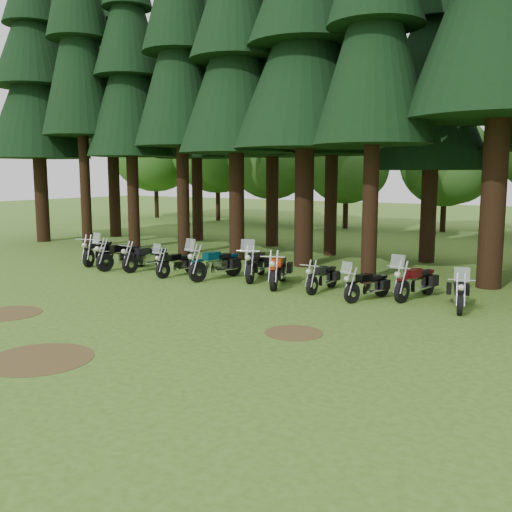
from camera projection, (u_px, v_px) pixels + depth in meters
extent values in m
plane|color=#3A6719|center=(140.00, 313.00, 15.57)|extent=(120.00, 120.00, 0.00)
cylinder|color=black|center=(41.00, 192.00, 31.51)|extent=(0.73, 0.73, 5.51)
cone|color=black|center=(36.00, 94.00, 30.75)|extent=(5.49, 5.49, 6.89)
cone|color=black|center=(33.00, 31.00, 30.28)|extent=(4.39, 4.39, 5.82)
cylinder|color=black|center=(85.00, 181.00, 29.09)|extent=(0.52, 0.52, 6.77)
cone|color=black|center=(79.00, 49.00, 28.16)|extent=(3.92, 3.92, 8.47)
cylinder|color=black|center=(133.00, 194.00, 28.56)|extent=(0.58, 0.58, 5.53)
cone|color=black|center=(130.00, 85.00, 27.79)|extent=(4.32, 4.32, 6.91)
cone|color=black|center=(128.00, 14.00, 27.32)|extent=(3.46, 3.46, 5.83)
cylinder|color=black|center=(183.00, 190.00, 26.41)|extent=(0.58, 0.58, 5.99)
cone|color=black|center=(181.00, 62.00, 25.59)|extent=(4.32, 4.32, 7.49)
cylinder|color=black|center=(237.00, 196.00, 24.73)|extent=(0.66, 0.66, 5.57)
cone|color=black|center=(236.00, 69.00, 23.96)|extent=(4.95, 4.95, 6.96)
cylinder|color=black|center=(304.00, 196.00, 23.02)|extent=(0.77, 0.77, 5.70)
cone|color=black|center=(306.00, 56.00, 22.23)|extent=(5.81, 5.81, 7.12)
cylinder|color=black|center=(370.00, 200.00, 20.05)|extent=(0.55, 0.55, 5.71)
cone|color=black|center=(375.00, 38.00, 19.26)|extent=(4.15, 4.15, 7.14)
cylinder|color=black|center=(494.00, 188.00, 18.52)|extent=(0.80, 0.80, 6.62)
cylinder|color=black|center=(114.00, 187.00, 33.99)|extent=(0.67, 0.67, 5.87)
cone|color=black|center=(111.00, 90.00, 33.18)|extent=(5.00, 5.00, 7.33)
cone|color=black|center=(108.00, 28.00, 32.68)|extent=(4.00, 4.00, 6.19)
cylinder|color=black|center=(197.00, 191.00, 32.06)|extent=(0.60, 0.60, 5.53)
cone|color=black|center=(196.00, 95.00, 31.30)|extent=(4.52, 4.52, 6.91)
cone|color=black|center=(195.00, 33.00, 30.83)|extent=(3.62, 3.62, 5.83)
cylinder|color=black|center=(272.00, 193.00, 29.53)|extent=(0.65, 0.65, 5.55)
cone|color=black|center=(273.00, 87.00, 28.76)|extent=(4.85, 4.85, 6.94)
cone|color=black|center=(273.00, 19.00, 28.29)|extent=(3.88, 3.88, 5.86)
cylinder|color=black|center=(331.00, 196.00, 26.19)|extent=(0.58, 0.58, 5.52)
cone|color=black|center=(333.00, 77.00, 25.42)|extent=(4.35, 4.35, 6.90)
cone|color=black|center=(335.00, 0.00, 24.95)|extent=(3.48, 3.48, 5.83)
cylinder|color=black|center=(429.00, 207.00, 24.17)|extent=(0.66, 0.66, 4.70)
cone|color=black|center=(433.00, 98.00, 23.52)|extent=(4.94, 4.94, 5.87)
cone|color=black|center=(436.00, 28.00, 23.12)|extent=(3.95, 3.95, 4.96)
cylinder|color=black|center=(156.00, 198.00, 48.54)|extent=(0.36, 0.36, 3.33)
sphere|color=#285B1A|center=(155.00, 145.00, 47.89)|extent=(7.78, 7.78, 7.78)
sphere|color=#285B1A|center=(160.00, 154.00, 46.56)|extent=(5.55, 5.55, 5.55)
cylinder|color=black|center=(218.00, 200.00, 45.72)|extent=(0.36, 0.36, 3.29)
sphere|color=#285B1A|center=(217.00, 144.00, 45.08)|extent=(7.69, 7.69, 7.69)
sphere|color=#285B1A|center=(225.00, 154.00, 43.76)|extent=(5.49, 5.49, 5.49)
cylinder|color=black|center=(271.00, 206.00, 41.93)|extent=(0.36, 0.36, 2.80)
sphere|color=#285B1A|center=(272.00, 154.00, 41.39)|extent=(6.53, 6.53, 6.53)
sphere|color=#285B1A|center=(280.00, 163.00, 40.27)|extent=(4.67, 4.67, 4.67)
cylinder|color=black|center=(346.00, 210.00, 39.19)|extent=(0.36, 0.36, 2.55)
sphere|color=#285B1A|center=(347.00, 160.00, 38.70)|extent=(5.95, 5.95, 5.95)
sphere|color=#285B1A|center=(357.00, 169.00, 37.67)|extent=(4.25, 4.25, 4.25)
cylinder|color=black|center=(443.00, 213.00, 36.85)|extent=(0.36, 0.36, 2.47)
sphere|color=#285B1A|center=(446.00, 161.00, 36.37)|extent=(5.76, 5.76, 5.76)
sphere|color=#285B1A|center=(459.00, 170.00, 35.38)|extent=(4.12, 4.12, 4.12)
cylinder|color=#4C3D1E|center=(7.00, 313.00, 15.48)|extent=(1.80, 1.80, 0.01)
cylinder|color=#4C3D1E|center=(294.00, 333.00, 13.60)|extent=(1.40, 1.40, 0.01)
cylinder|color=#4C3D1E|center=(39.00, 359.00, 11.70)|extent=(2.20, 2.20, 0.01)
cylinder|color=black|center=(89.00, 258.00, 23.09)|extent=(0.39, 0.74, 0.73)
cylinder|color=black|center=(108.00, 253.00, 24.74)|extent=(0.39, 0.74, 0.73)
cube|color=silver|center=(99.00, 253.00, 23.95)|extent=(0.55, 0.83, 0.37)
cube|color=black|center=(96.00, 244.00, 23.65)|extent=(0.52, 0.68, 0.26)
cube|color=black|center=(102.00, 244.00, 24.15)|extent=(0.52, 0.68, 0.13)
cylinder|color=black|center=(105.00, 262.00, 22.03)|extent=(0.28, 0.73, 0.72)
cylinder|color=black|center=(141.00, 258.00, 23.24)|extent=(0.28, 0.73, 0.72)
cube|color=silver|center=(124.00, 258.00, 22.66)|extent=(0.44, 0.80, 0.37)
cube|color=black|center=(119.00, 248.00, 22.42)|extent=(0.43, 0.65, 0.26)
cube|color=black|center=(129.00, 248.00, 22.79)|extent=(0.43, 0.65, 0.13)
cube|color=silver|center=(96.00, 238.00, 21.65)|extent=(0.47, 0.22, 0.43)
cylinder|color=black|center=(130.00, 264.00, 21.75)|extent=(0.25, 0.68, 0.67)
cylinder|color=black|center=(162.00, 260.00, 22.91)|extent=(0.25, 0.68, 0.67)
cube|color=silver|center=(148.00, 259.00, 22.36)|extent=(0.39, 0.75, 0.34)
cube|color=black|center=(143.00, 251.00, 22.13)|extent=(0.39, 0.60, 0.24)
cube|color=black|center=(152.00, 251.00, 22.48)|extent=(0.39, 0.60, 0.12)
cylinder|color=black|center=(163.00, 270.00, 20.61)|extent=(0.20, 0.61, 0.60)
cylinder|color=black|center=(191.00, 265.00, 21.70)|extent=(0.20, 0.61, 0.60)
cube|color=silver|center=(178.00, 265.00, 21.18)|extent=(0.33, 0.67, 0.31)
cube|color=black|center=(174.00, 257.00, 20.97)|extent=(0.33, 0.53, 0.22)
cube|color=black|center=(182.00, 257.00, 21.30)|extent=(0.33, 0.53, 0.11)
cube|color=silver|center=(157.00, 249.00, 20.29)|extent=(0.39, 0.16, 0.36)
cylinder|color=black|center=(198.00, 272.00, 19.89)|extent=(0.30, 0.74, 0.73)
cylinder|color=black|center=(233.00, 266.00, 21.10)|extent=(0.30, 0.74, 0.73)
cube|color=silver|center=(217.00, 266.00, 20.52)|extent=(0.46, 0.82, 0.37)
cube|color=#08465C|center=(212.00, 256.00, 20.29)|extent=(0.45, 0.66, 0.26)
cube|color=black|center=(222.00, 256.00, 20.65)|extent=(0.45, 0.66, 0.13)
cube|color=silver|center=(190.00, 245.00, 19.52)|extent=(0.48, 0.23, 0.44)
cylinder|color=black|center=(250.00, 273.00, 19.65)|extent=(0.39, 0.75, 0.74)
cylinder|color=black|center=(261.00, 265.00, 21.31)|extent=(0.39, 0.75, 0.74)
cube|color=silver|center=(256.00, 266.00, 20.52)|extent=(0.55, 0.84, 0.38)
cube|color=black|center=(255.00, 256.00, 20.21)|extent=(0.52, 0.69, 0.27)
cube|color=black|center=(258.00, 255.00, 20.71)|extent=(0.52, 0.69, 0.13)
cube|color=silver|center=(248.00, 246.00, 19.18)|extent=(0.49, 0.28, 0.44)
cylinder|color=black|center=(274.00, 280.00, 18.43)|extent=(0.39, 0.73, 0.72)
cylinder|color=black|center=(282.00, 271.00, 20.07)|extent=(0.39, 0.73, 0.72)
cube|color=silver|center=(279.00, 272.00, 19.29)|extent=(0.55, 0.83, 0.37)
cube|color=red|center=(277.00, 262.00, 18.99)|extent=(0.52, 0.68, 0.26)
cube|color=black|center=(280.00, 261.00, 19.48)|extent=(0.52, 0.68, 0.13)
cylinder|color=black|center=(312.00, 285.00, 17.82)|extent=(0.14, 0.61, 0.60)
cylinder|color=black|center=(332.00, 278.00, 19.00)|extent=(0.14, 0.61, 0.60)
cube|color=silver|center=(323.00, 279.00, 18.44)|extent=(0.26, 0.64, 0.31)
cube|color=black|center=(320.00, 270.00, 18.21)|extent=(0.28, 0.51, 0.22)
cube|color=black|center=(326.00, 269.00, 18.57)|extent=(0.28, 0.51, 0.11)
cylinder|color=black|center=(352.00, 293.00, 16.69)|extent=(0.30, 0.60, 0.59)
cylinder|color=black|center=(382.00, 287.00, 17.55)|extent=(0.30, 0.60, 0.59)
cube|color=silver|center=(368.00, 287.00, 17.14)|extent=(0.43, 0.67, 0.30)
cube|color=black|center=(364.00, 278.00, 16.96)|extent=(0.41, 0.55, 0.21)
cube|color=black|center=(373.00, 277.00, 17.22)|extent=(0.41, 0.55, 0.11)
cube|color=silver|center=(346.00, 268.00, 16.41)|extent=(0.39, 0.22, 0.35)
cylinder|color=black|center=(402.00, 291.00, 16.74)|extent=(0.28, 0.70, 0.68)
cylinder|color=black|center=(428.00, 284.00, 17.88)|extent=(0.28, 0.70, 0.68)
cube|color=silver|center=(416.00, 284.00, 17.33)|extent=(0.43, 0.77, 0.35)
cube|color=#5B0A11|center=(413.00, 273.00, 17.11)|extent=(0.42, 0.62, 0.25)
cube|color=black|center=(421.00, 273.00, 17.45)|extent=(0.42, 0.62, 0.12)
cube|color=silver|center=(398.00, 262.00, 16.38)|extent=(0.45, 0.22, 0.41)
cylinder|color=black|center=(460.00, 304.00, 15.29)|extent=(0.29, 0.64, 0.63)
cylinder|color=black|center=(457.00, 293.00, 16.68)|extent=(0.29, 0.64, 0.63)
cube|color=silver|center=(459.00, 295.00, 16.01)|extent=(0.43, 0.71, 0.32)
cube|color=black|center=(460.00, 284.00, 15.76)|extent=(0.41, 0.58, 0.23)
cube|color=black|center=(459.00, 283.00, 16.18)|extent=(0.41, 0.58, 0.11)
cube|color=silver|center=(462.00, 274.00, 14.90)|extent=(0.42, 0.22, 0.37)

